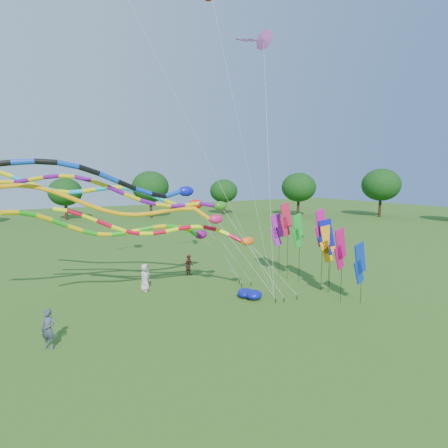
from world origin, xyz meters
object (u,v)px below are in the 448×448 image
person_b (48,329)px  person_c (189,264)px  tube_kite_orange (135,208)px  blue_nylon_heap (252,293)px  person_a (145,277)px  tube_kite_red (179,231)px

person_b → person_c: person_b is taller
tube_kite_orange → blue_nylon_heap: size_ratio=7.31×
person_a → person_c: bearing=-16.4°
tube_kite_red → blue_nylon_heap: tube_kite_red is taller
person_a → person_b: (-6.31, -5.85, -0.02)m
person_b → person_a: bearing=86.5°
person_a → person_b: 8.60m
tube_kite_red → tube_kite_orange: bearing=-158.5°
tube_kite_orange → person_b: size_ratio=7.86×
tube_kite_orange → person_c: tube_kite_orange is taller
tube_kite_orange → person_c: size_ratio=9.06×
tube_kite_red → tube_kite_orange: (-2.51, 0.14, 1.46)m
person_a → person_b: bearing=177.6°
tube_kite_orange → person_a: 6.03m
blue_nylon_heap → person_a: size_ratio=1.05×
blue_nylon_heap → person_b: 11.72m
tube_kite_red → blue_nylon_heap: (4.29, -1.27, -4.10)m
tube_kite_red → person_a: 4.89m
tube_kite_orange → blue_nylon_heap: (6.80, -1.41, -5.56)m
person_b → tube_kite_orange: bearing=72.5°
tube_kite_red → tube_kite_orange: tube_kite_orange is taller
person_a → person_c: size_ratio=1.18×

